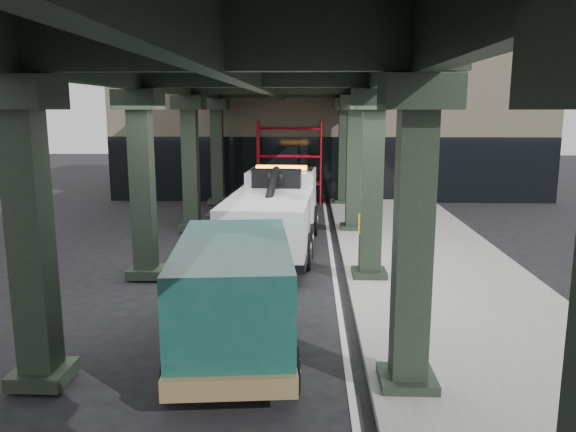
# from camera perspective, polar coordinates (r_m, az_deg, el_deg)

# --- Properties ---
(ground) EXTENTS (90.00, 90.00, 0.00)m
(ground) POSITION_cam_1_polar(r_m,az_deg,el_deg) (13.30, -2.24, -9.02)
(ground) COLOR black
(ground) RESTS_ON ground
(sidewalk) EXTENTS (5.00, 40.00, 0.15)m
(sidewalk) POSITION_cam_1_polar(r_m,az_deg,el_deg) (15.54, 15.25, -6.19)
(sidewalk) COLOR gray
(sidewalk) RESTS_ON ground
(lane_stripe) EXTENTS (0.12, 38.00, 0.01)m
(lane_stripe) POSITION_cam_1_polar(r_m,az_deg,el_deg) (15.18, 4.81, -6.51)
(lane_stripe) COLOR silver
(lane_stripe) RESTS_ON ground
(viaduct) EXTENTS (7.40, 32.00, 6.40)m
(viaduct) POSITION_cam_1_polar(r_m,az_deg,el_deg) (14.58, -3.39, 14.51)
(viaduct) COLOR black
(viaduct) RESTS_ON ground
(building) EXTENTS (22.00, 10.00, 8.00)m
(building) POSITION_cam_1_polar(r_m,az_deg,el_deg) (32.50, 4.09, 9.84)
(building) COLOR #C6B793
(building) RESTS_ON ground
(scaffolding) EXTENTS (3.08, 0.88, 4.00)m
(scaffolding) POSITION_cam_1_polar(r_m,az_deg,el_deg) (27.25, 0.15, 5.72)
(scaffolding) COLOR red
(scaffolding) RESTS_ON ground
(tow_truck) EXTENTS (2.81, 8.42, 2.72)m
(tow_truck) POSITION_cam_1_polar(r_m,az_deg,el_deg) (18.04, -1.26, 0.62)
(tow_truck) COLOR black
(tow_truck) RESTS_ON ground
(towed_van) EXTENTS (2.61, 5.55, 2.18)m
(towed_van) POSITION_cam_1_polar(r_m,az_deg,el_deg) (10.59, -5.47, -7.61)
(towed_van) COLOR #12413B
(towed_van) RESTS_ON ground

